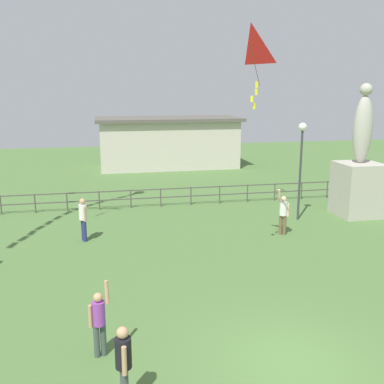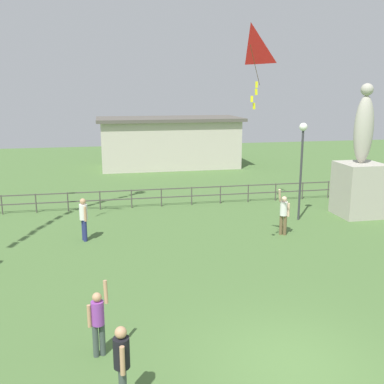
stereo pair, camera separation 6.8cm
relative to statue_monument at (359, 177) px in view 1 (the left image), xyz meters
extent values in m
plane|color=#4C7038|center=(-7.95, -10.54, -1.84)|extent=(80.00, 80.00, 0.00)
cube|color=#B2AD9E|center=(0.00, 0.00, -0.58)|extent=(1.92, 1.92, 2.52)
ellipsoid|color=#B2AD9E|center=(0.00, 0.00, 2.23)|extent=(0.90, 0.76, 3.10)
sphere|color=#B2AD9E|center=(0.00, 0.00, 4.03)|extent=(0.56, 0.56, 0.56)
cylinder|color=#38383D|center=(-3.06, -0.16, 0.21)|extent=(0.10, 0.10, 4.12)
sphere|color=white|center=(-3.06, -0.16, 2.42)|extent=(0.36, 0.36, 0.36)
cylinder|color=navy|center=(-12.62, -1.31, -1.41)|extent=(0.15, 0.15, 0.87)
cylinder|color=navy|center=(-12.68, -1.15, -1.41)|extent=(0.15, 0.15, 0.87)
cylinder|color=white|center=(-12.65, -1.23, -0.66)|extent=(0.32, 0.32, 0.62)
sphere|color=tan|center=(-12.65, -1.23, -0.23)|extent=(0.23, 0.23, 0.23)
cylinder|color=tan|center=(-12.57, -1.43, -0.70)|extent=(0.10, 0.10, 0.59)
cylinder|color=tan|center=(-12.73, -1.03, -0.70)|extent=(0.10, 0.10, 0.59)
cylinder|color=brown|center=(-4.69, -2.04, -1.43)|extent=(0.14, 0.14, 0.83)
cylinder|color=brown|center=(-4.57, -2.13, -1.43)|extent=(0.14, 0.14, 0.83)
cylinder|color=white|center=(-4.63, -2.08, -0.72)|extent=(0.30, 0.30, 0.59)
sphere|color=beige|center=(-4.63, -2.08, -0.32)|extent=(0.22, 0.22, 0.22)
cylinder|color=beige|center=(-4.76, -1.92, -0.20)|extent=(0.22, 0.26, 0.56)
cylinder|color=beige|center=(-4.47, -2.21, -0.76)|extent=(0.09, 0.09, 0.56)
cylinder|color=#3F4C47|center=(-11.62, -11.08, -1.42)|extent=(0.14, 0.14, 0.84)
cylinder|color=black|center=(-11.62, -11.16, -0.70)|extent=(0.31, 0.31, 0.60)
sphere|color=tan|center=(-11.62, -11.16, -0.29)|extent=(0.23, 0.23, 0.23)
cylinder|color=tan|center=(-11.62, -10.96, -0.74)|extent=(0.09, 0.09, 0.56)
cylinder|color=tan|center=(-11.61, -11.37, -0.74)|extent=(0.09, 0.09, 0.56)
cylinder|color=#3F4C47|center=(-11.99, -9.36, -1.46)|extent=(0.13, 0.13, 0.78)
cylinder|color=#3F4C47|center=(-12.14, -9.40, -1.46)|extent=(0.13, 0.13, 0.78)
cylinder|color=purple|center=(-12.06, -9.38, -0.79)|extent=(0.28, 0.28, 0.55)
sphere|color=tan|center=(-12.06, -9.38, -0.41)|extent=(0.21, 0.21, 0.21)
cylinder|color=tan|center=(-11.87, -9.38, -0.30)|extent=(0.12, 0.16, 0.53)
cylinder|color=tan|center=(-12.25, -9.42, -0.83)|extent=(0.09, 0.09, 0.52)
pyramid|color=red|center=(-7.27, -5.09, 5.36)|extent=(0.90, 1.05, 1.20)
cylinder|color=#4C381E|center=(-7.06, -4.97, 4.76)|extent=(0.45, 0.27, 1.20)
cube|color=yellow|center=(-6.97, -4.92, 4.18)|extent=(0.09, 0.03, 0.20)
cube|color=yellow|center=(-6.97, -4.92, 3.96)|extent=(0.09, 0.03, 0.20)
cube|color=yellow|center=(-7.14, -5.01, 3.74)|extent=(0.09, 0.05, 0.20)
cube|color=yellow|center=(-7.04, -4.96, 3.52)|extent=(0.09, 0.02, 0.20)
cylinder|color=#4C4742|center=(-16.67, 3.46, -1.37)|extent=(0.06, 0.06, 0.95)
cylinder|color=#4C4742|center=(-15.10, 3.46, -1.37)|extent=(0.06, 0.06, 0.95)
cylinder|color=#4C4742|center=(-13.60, 3.46, -1.37)|extent=(0.06, 0.06, 0.95)
cylinder|color=#4C4742|center=(-12.04, 3.46, -1.37)|extent=(0.06, 0.06, 0.95)
cylinder|color=#4C4742|center=(-10.47, 3.46, -1.37)|extent=(0.06, 0.06, 0.95)
cylinder|color=#4C4742|center=(-8.95, 3.46, -1.37)|extent=(0.06, 0.06, 0.95)
cylinder|color=#4C4742|center=(-7.37, 3.46, -1.37)|extent=(0.06, 0.06, 0.95)
cylinder|color=#4C4742|center=(-5.83, 3.46, -1.37)|extent=(0.06, 0.06, 0.95)
cylinder|color=#4C4742|center=(-4.29, 3.46, -1.37)|extent=(0.06, 0.06, 0.95)
cylinder|color=#4C4742|center=(-2.75, 3.46, -1.37)|extent=(0.06, 0.06, 0.95)
cylinder|color=#4C4742|center=(-1.19, 3.46, -1.37)|extent=(0.06, 0.06, 0.95)
cylinder|color=#4C4742|center=(0.34, 3.46, -1.37)|extent=(0.06, 0.06, 0.95)
cylinder|color=#4C4742|center=(1.90, 3.46, -1.37)|extent=(0.06, 0.06, 0.95)
cylinder|color=#4C4742|center=(3.47, 3.46, -1.37)|extent=(0.06, 0.06, 0.95)
cube|color=#4C4742|center=(-7.95, 3.46, -0.93)|extent=(36.00, 0.05, 0.05)
cube|color=#4C4742|center=(-7.95, 3.46, -1.37)|extent=(36.00, 0.05, 0.05)
cube|color=beige|center=(-6.73, 15.46, -0.07)|extent=(10.32, 4.42, 3.56)
cube|color=#59544C|center=(-6.73, 15.46, 1.83)|extent=(10.92, 5.02, 0.24)
camera|label=1|loc=(-11.86, -18.60, 4.03)|focal=41.72mm
camera|label=2|loc=(-11.79, -18.61, 4.03)|focal=41.72mm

